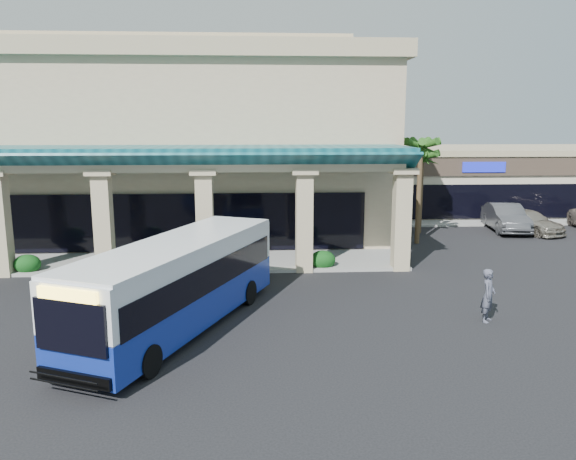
{
  "coord_description": "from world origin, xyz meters",
  "views": [
    {
      "loc": [
        -0.76,
        -19.9,
        6.7
      ],
      "look_at": [
        0.68,
        3.87,
        2.2
      ],
      "focal_mm": 35.0,
      "sensor_mm": 36.0,
      "label": 1
    }
  ],
  "objects_px": {
    "transit_bus": "(179,285)",
    "pedestrian": "(488,295)",
    "car_white": "(506,217)",
    "car_red": "(528,222)"
  },
  "relations": [
    {
      "from": "transit_bus",
      "to": "pedestrian",
      "type": "xyz_separation_m",
      "value": [
        10.48,
        0.06,
        -0.56
      ]
    },
    {
      "from": "transit_bus",
      "to": "pedestrian",
      "type": "height_order",
      "value": "transit_bus"
    },
    {
      "from": "pedestrian",
      "to": "transit_bus",
      "type": "bearing_deg",
      "value": 125.13
    },
    {
      "from": "transit_bus",
      "to": "car_white",
      "type": "height_order",
      "value": "transit_bus"
    },
    {
      "from": "transit_bus",
      "to": "car_red",
      "type": "distance_m",
      "value": 25.1
    },
    {
      "from": "pedestrian",
      "to": "car_white",
      "type": "relative_size",
      "value": 0.35
    },
    {
      "from": "transit_bus",
      "to": "car_white",
      "type": "relative_size",
      "value": 2.03
    },
    {
      "from": "car_white",
      "to": "car_red",
      "type": "xyz_separation_m",
      "value": [
        1.16,
        -0.64,
        -0.17
      ]
    },
    {
      "from": "transit_bus",
      "to": "car_red",
      "type": "relative_size",
      "value": 2.21
    },
    {
      "from": "transit_bus",
      "to": "car_white",
      "type": "xyz_separation_m",
      "value": [
        18.44,
        16.29,
        -0.62
      ]
    }
  ]
}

